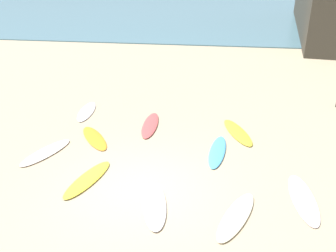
# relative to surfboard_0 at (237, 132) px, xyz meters

# --- Properties ---
(ground_plane) EXTENTS (120.00, 120.00, 0.00)m
(ground_plane) POSITION_rel_surfboard_0_xyz_m (-2.73, -3.93, -0.04)
(ground_plane) COLOR tan
(ocean_water) EXTENTS (120.00, 40.00, 0.08)m
(ocean_water) POSITION_rel_surfboard_0_xyz_m (-2.73, 34.97, 0.00)
(ocean_water) COLOR slate
(ocean_water) RESTS_ON ground_plane
(surfboard_0) EXTENTS (1.33, 2.36, 0.08)m
(surfboard_0) POSITION_rel_surfboard_0_xyz_m (0.00, 0.00, 0.00)
(surfboard_0) COLOR yellow
(surfboard_0) RESTS_ON ground_plane
(surfboard_1) EXTENTS (0.82, 2.22, 0.07)m
(surfboard_1) POSITION_rel_surfboard_0_xyz_m (-6.08, 1.14, -0.01)
(surfboard_1) COLOR silver
(surfboard_1) RESTS_ON ground_plane
(surfboard_2) EXTENTS (1.68, 2.03, 0.07)m
(surfboard_2) POSITION_rel_surfboard_0_xyz_m (-4.94, -1.19, -0.01)
(surfboard_2) COLOR orange
(surfboard_2) RESTS_ON ground_plane
(surfboard_3) EXTENTS (0.65, 2.38, 0.08)m
(surfboard_3) POSITION_rel_surfboard_0_xyz_m (-3.23, 0.17, 0.00)
(surfboard_3) COLOR #D14E4D
(surfboard_3) RESTS_ON ground_plane
(surfboard_4) EXTENTS (0.72, 2.30, 0.08)m
(surfboard_4) POSITION_rel_surfboard_0_xyz_m (-0.68, -1.57, 0.00)
(surfboard_4) COLOR #4C9FDA
(surfboard_4) RESTS_ON ground_plane
(surfboard_5) EXTENTS (0.70, 2.29, 0.06)m
(surfboard_5) POSITION_rel_surfboard_0_xyz_m (1.55, -3.81, -0.01)
(surfboard_5) COLOR white
(surfboard_5) RESTS_ON ground_plane
(surfboard_6) EXTENTS (0.94, 1.98, 0.08)m
(surfboard_6) POSITION_rel_surfboard_0_xyz_m (-2.17, -4.68, 0.00)
(surfboard_6) COLOR white
(surfboard_6) RESTS_ON ground_plane
(surfboard_7) EXTENTS (1.27, 2.15, 0.08)m
(surfboard_7) POSITION_rel_surfboard_0_xyz_m (-0.17, -4.78, 0.00)
(surfboard_7) COLOR #F1E4BE
(surfboard_7) RESTS_ON ground_plane
(surfboard_8) EXTENTS (1.07, 2.18, 0.08)m
(surfboard_8) POSITION_rel_surfboard_0_xyz_m (-4.26, -3.74, 0.00)
(surfboard_8) COLOR yellow
(surfboard_8) RESTS_ON ground_plane
(surfboard_9) EXTENTS (1.26, 2.14, 0.07)m
(surfboard_9) POSITION_rel_surfboard_0_xyz_m (-6.13, -2.42, -0.00)
(surfboard_9) COLOR silver
(surfboard_9) RESTS_ON ground_plane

